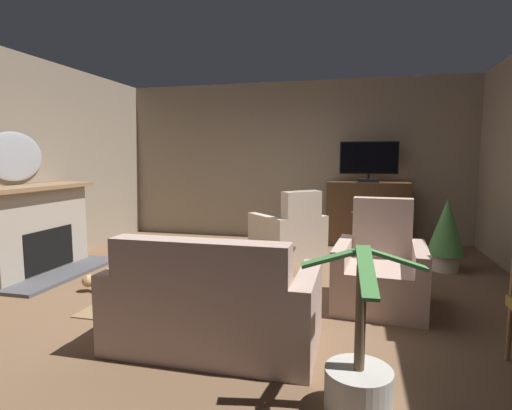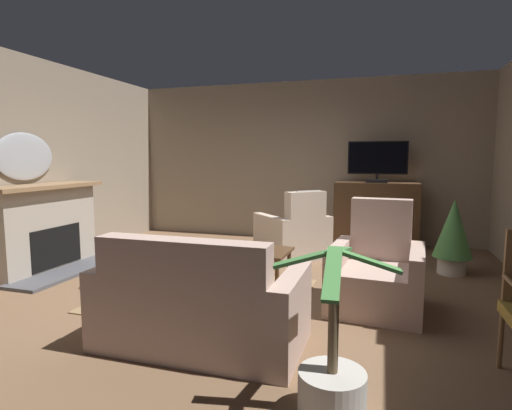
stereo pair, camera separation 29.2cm
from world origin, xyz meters
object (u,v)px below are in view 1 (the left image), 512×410
television (369,161)px  armchair_facing_sofa (380,273)px  fireplace (36,232)px  potted_plant_on_hearth_side (446,231)px  tv_remote (264,251)px  armchair_in_far_corner (289,235)px  cat (105,283)px  potted_plant_leafy_by_curtain (359,379)px  coffee_table (244,253)px  wall_mirror_oval (15,157)px  sofa_floral (212,309)px  folded_newspaper (239,246)px  tv_cabinet (367,215)px

television → armchair_facing_sofa: 3.05m
fireplace → potted_plant_on_hearth_side: (5.11, 1.38, -0.01)m
tv_remote → armchair_in_far_corner: bearing=37.6°
cat → armchair_in_far_corner: bearing=50.6°
armchair_facing_sofa → potted_plant_leafy_by_curtain: armchair_facing_sofa is taller
coffee_table → armchair_facing_sofa: bearing=-5.2°
tv_remote → potted_plant_on_hearth_side: bearing=-18.1°
television → potted_plant_leafy_by_curtain: (-0.14, -4.71, -1.23)m
television → coffee_table: 3.21m
potted_plant_leafy_by_curtain → cat: potted_plant_leafy_by_curtain is taller
tv_remote → potted_plant_leafy_by_curtain: 2.19m
wall_mirror_oval → television: (4.39, 2.71, -0.06)m
wall_mirror_oval → potted_plant_leafy_by_curtain: bearing=-25.2°
coffee_table → sofa_floral: bearing=-84.4°
folded_newspaper → armchair_facing_sofa: size_ratio=0.28×
wall_mirror_oval → armchair_in_far_corner: 3.82m
television → tv_remote: 3.16m
sofa_floral → armchair_facing_sofa: bearing=44.7°
tv_cabinet → folded_newspaper: size_ratio=4.48×
tv_cabinet → armchair_in_far_corner: 1.61m
tv_cabinet → folded_newspaper: tv_cabinet is taller
tv_cabinet → potted_plant_leafy_by_curtain: size_ratio=1.31×
television → potted_plant_on_hearth_side: television is taller
armchair_facing_sofa → cat: armchair_facing_sofa is taller
armchair_in_far_corner → folded_newspaper: bearing=-101.9°
tv_cabinet → cat: size_ratio=2.02×
tv_remote → potted_plant_on_hearth_side: potted_plant_on_hearth_side is taller
wall_mirror_oval → potted_plant_on_hearth_side: (5.36, 1.38, -0.96)m
fireplace → cat: size_ratio=2.54×
tv_cabinet → sofa_floral: 4.38m
fireplace → sofa_floral: size_ratio=1.06×
tv_cabinet → armchair_in_far_corner: tv_cabinet is taller
folded_newspaper → potted_plant_leafy_by_curtain: (1.33, -2.10, -0.27)m
tv_remote → potted_plant_leafy_by_curtain: potted_plant_leafy_by_curtain is taller
tv_cabinet → cat: bearing=-131.7°
fireplace → folded_newspaper: bearing=2.2°
fireplace → tv_cabinet: bearing=33.8°
folded_newspaper → sofa_floral: bearing=-83.8°
fireplace → cat: bearing=-19.3°
television → fireplace: bearing=-146.8°
folded_newspaper → sofa_floral: size_ratio=0.19×
sofa_floral → potted_plant_leafy_by_curtain: potted_plant_leafy_by_curtain is taller
potted_plant_leafy_by_curtain → cat: bearing=150.4°
folded_newspaper → television: bearing=58.4°
tv_remote → television: bearing=15.2°
armchair_in_far_corner → fireplace: bearing=-151.2°
television → potted_plant_leafy_by_curtain: bearing=-91.7°
wall_mirror_oval → potted_plant_on_hearth_side: size_ratio=0.96×
wall_mirror_oval → tv_remote: 3.40m
tv_remote → cat: tv_remote is taller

